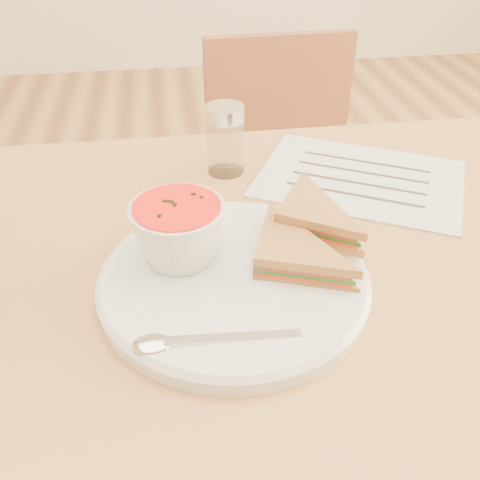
{
  "coord_description": "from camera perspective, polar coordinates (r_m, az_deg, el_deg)",
  "views": [
    {
      "loc": [
        -0.13,
        -0.51,
        1.15
      ],
      "look_at": [
        -0.07,
        -0.04,
        0.8
      ],
      "focal_mm": 40.0,
      "sensor_mm": 36.0,
      "label": 1
    }
  ],
  "objects": [
    {
      "name": "sandwich_half_b",
      "position": [
        0.63,
        3.62,
        1.59
      ],
      "size": [
        0.15,
        0.15,
        0.03
      ],
      "primitive_type": null,
      "rotation": [
        0.0,
        0.0,
        -0.55
      ],
      "color": "#BB9142",
      "rests_on": "plate"
    },
    {
      "name": "soup_bowl",
      "position": [
        0.6,
        -6.55,
        0.57
      ],
      "size": [
        0.12,
        0.12,
        0.07
      ],
      "primitive_type": null,
      "rotation": [
        0.0,
        0.0,
        -0.18
      ],
      "color": "white",
      "rests_on": "plate"
    },
    {
      "name": "chair_far",
      "position": [
        1.33,
        5.3,
        2.11
      ],
      "size": [
        0.37,
        0.37,
        0.81
      ],
      "primitive_type": null,
      "rotation": [
        0.0,
        0.0,
        3.18
      ],
      "color": "brown",
      "rests_on": "floor"
    },
    {
      "name": "dining_table",
      "position": [
        0.94,
        3.87,
        -19.77
      ],
      "size": [
        1.0,
        0.7,
        0.75
      ],
      "primitive_type": null,
      "color": "olive",
      "rests_on": "floor"
    },
    {
      "name": "sandwich_half_a",
      "position": [
        0.58,
        1.39,
        -3.34
      ],
      "size": [
        0.15,
        0.15,
        0.04
      ],
      "primitive_type": null,
      "rotation": [
        0.0,
        0.0,
        -0.34
      ],
      "color": "#BB9142",
      "rests_on": "plate"
    },
    {
      "name": "paper_menu",
      "position": [
        0.83,
        12.67,
        6.43
      ],
      "size": [
        0.36,
        0.33,
        0.0
      ],
      "primitive_type": null,
      "rotation": [
        0.0,
        0.0,
        -0.5
      ],
      "color": "silver",
      "rests_on": "dining_table"
    },
    {
      "name": "plate",
      "position": [
        0.6,
        -0.67,
        -4.43
      ],
      "size": [
        0.31,
        0.31,
        0.02
      ],
      "primitive_type": null,
      "rotation": [
        0.0,
        0.0,
        -0.04
      ],
      "color": "white",
      "rests_on": "dining_table"
    },
    {
      "name": "spoon",
      "position": [
        0.52,
        -3.21,
        -10.6
      ],
      "size": [
        0.19,
        0.05,
        0.01
      ],
      "primitive_type": null,
      "rotation": [
        0.0,
        0.0,
        -0.04
      ],
      "color": "silver",
      "rests_on": "plate"
    },
    {
      "name": "condiment_shaker",
      "position": [
        0.81,
        -1.59,
        10.62
      ],
      "size": [
        0.06,
        0.06,
        0.1
      ],
      "primitive_type": null,
      "rotation": [
        0.0,
        0.0,
        -0.01
      ],
      "color": "silver",
      "rests_on": "dining_table"
    }
  ]
}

